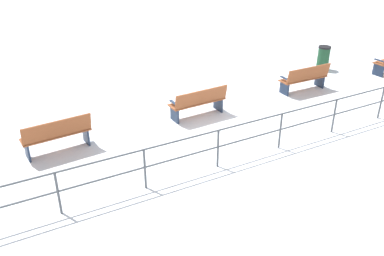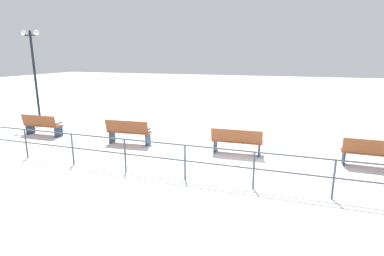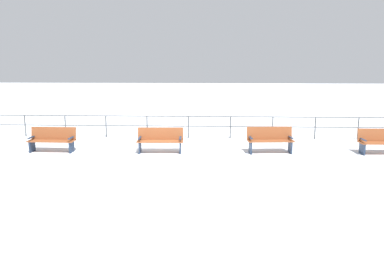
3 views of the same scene
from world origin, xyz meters
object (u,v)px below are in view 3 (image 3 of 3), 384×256
bench_fourth (270,139)px  bench_fifth (382,141)px  bench_third (160,140)px  bench_second (52,139)px

bench_fourth → bench_fifth: bearing=86.1°
bench_third → bench_fifth: (-0.14, 8.01, -0.01)m
bench_third → bench_fifth: size_ratio=1.02×
bench_fourth → bench_second: bearing=-92.9°
bench_third → bench_fifth: bench_third is taller
bench_second → bench_fourth: 8.00m
bench_second → bench_third: bench_third is taller
bench_third → bench_fourth: bench_fourth is taller
bench_second → bench_fifth: bearing=91.8°
bench_second → bench_fourth: (-0.17, 8.00, 0.03)m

